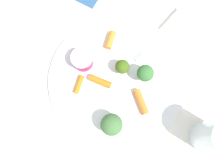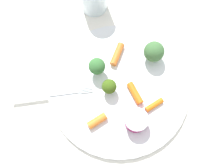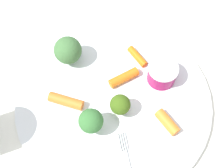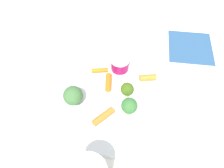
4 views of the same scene
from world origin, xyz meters
TOP-DOWN VIEW (x-y plane):
  - ground_plane at (0.00, 0.00)m, footprint 2.40×2.40m
  - plate at (0.00, 0.00)m, footprint 0.32×0.32m
  - sauce_cup at (-0.00, -0.09)m, footprint 0.05×0.05m
  - broccoli_floret_0 at (0.10, 0.04)m, footprint 0.05×0.05m
  - broccoli_floret_1 at (-0.02, 0.00)m, footprint 0.03×0.03m
  - broccoli_floret_2 at (-0.03, 0.05)m, footprint 0.04×0.04m
  - carrot_stick_0 at (0.03, 0.07)m, footprint 0.05×0.05m
  - carrot_stick_1 at (0.02, -0.03)m, footprint 0.02×0.05m
  - carrot_stick_2 at (0.05, -0.07)m, footprint 0.04×0.02m
  - carrot_stick_3 at (-0.07, -0.06)m, footprint 0.04×0.02m
  - fork at (-0.14, 0.04)m, footprint 0.18×0.06m
  - napkin at (-0.20, -0.21)m, footprint 0.13×0.14m

SIDE VIEW (x-z plane):
  - ground_plane at x=0.00m, z-range 0.00..0.00m
  - napkin at x=-0.20m, z-range 0.00..0.00m
  - plate at x=0.00m, z-range 0.00..0.01m
  - fork at x=-0.14m, z-range 0.01..0.01m
  - carrot_stick_2 at x=0.05m, z-range 0.01..0.02m
  - carrot_stick_1 at x=0.02m, z-range 0.01..0.03m
  - carrot_stick_0 at x=0.03m, z-range 0.01..0.03m
  - carrot_stick_3 at x=-0.07m, z-range 0.01..0.03m
  - sauce_cup at x=0.00m, z-range 0.01..0.05m
  - broccoli_floret_1 at x=-0.02m, z-range 0.02..0.06m
  - broccoli_floret_0 at x=0.10m, z-range 0.02..0.07m
  - broccoli_floret_2 at x=-0.03m, z-range 0.02..0.07m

